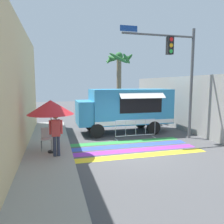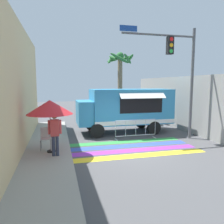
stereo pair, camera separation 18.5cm
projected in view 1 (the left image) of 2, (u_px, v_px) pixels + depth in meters
name	position (u px, v px, depth m)	size (l,w,h in m)	color
ground_plane	(132.00, 151.00, 9.96)	(60.00, 60.00, 0.00)	#4C4C4F
sidewalk_left	(16.00, 159.00, 8.69)	(4.40, 16.00, 0.15)	#99968E
building_left_facade	(16.00, 89.00, 8.37)	(0.25, 16.00, 5.69)	#DBBC84
concrete_wall_right	(188.00, 104.00, 13.86)	(0.20, 16.00, 3.54)	gray
crosswalk_painted	(129.00, 148.00, 10.40)	(6.40, 2.84, 0.01)	yellow
food_truck	(123.00, 107.00, 13.63)	(5.80, 2.69, 2.72)	#338CBF
traffic_signal_pole	(179.00, 65.00, 11.67)	(4.22, 0.29, 5.98)	#515456
patio_umbrella	(51.00, 107.00, 9.07)	(1.91, 1.91, 2.23)	black
folding_chair	(46.00, 136.00, 9.69)	(0.45, 0.45, 0.96)	#4C4C51
vendor_person	(56.00, 132.00, 8.70)	(0.53, 0.23, 1.75)	#2D3347
barricade_front	(136.00, 129.00, 12.15)	(2.37, 0.44, 1.08)	#B7BABF
palm_tree	(119.00, 73.00, 17.25)	(2.14, 2.20, 5.52)	#7A664C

